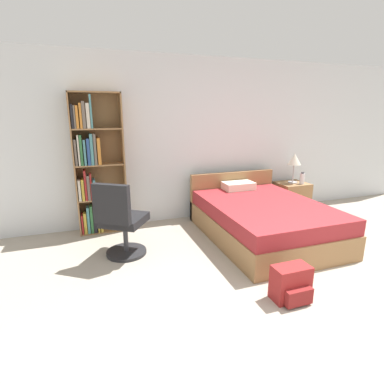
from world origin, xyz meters
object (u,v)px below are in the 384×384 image
object	(u,v)px
table_lamp	(294,161)
office_chair	(121,222)
nightstand	(291,197)
bookshelf	(94,166)
water_bottle	(302,178)
bed	(261,218)
backpack_red	(291,284)

from	to	relation	value
table_lamp	office_chair	bearing A→B (deg)	-165.08
office_chair	nightstand	world-z (taller)	office_chair
table_lamp	nightstand	bearing A→B (deg)	-119.17
bookshelf	table_lamp	distance (m)	3.37
nightstand	office_chair	bearing A→B (deg)	-165.13
office_chair	water_bottle	size ratio (longest dim) A/B	4.66
bookshelf	bed	world-z (taller)	bookshelf
bed	backpack_red	size ratio (longest dim) A/B	5.76
office_chair	table_lamp	bearing A→B (deg)	14.92
office_chair	table_lamp	size ratio (longest dim) A/B	1.86
table_lamp	water_bottle	world-z (taller)	table_lamp
nightstand	table_lamp	distance (m)	0.67
nightstand	water_bottle	xyz separation A→B (m)	(0.10, -0.12, 0.36)
nightstand	backpack_red	xyz separation A→B (m)	(-1.70, -2.26, -0.10)
water_bottle	bed	bearing A→B (deg)	-150.59
water_bottle	bookshelf	bearing A→B (deg)	175.64
table_lamp	backpack_red	bearing A→B (deg)	-126.92
nightstand	table_lamp	xyz separation A→B (m)	(0.00, 0.00, 0.67)
office_chair	table_lamp	distance (m)	3.26
bed	nightstand	distance (m)	1.40
water_bottle	backpack_red	distance (m)	2.83
bookshelf	water_bottle	bearing A→B (deg)	-4.36
bookshelf	nightstand	distance (m)	3.45
bed	office_chair	world-z (taller)	office_chair
bed	water_bottle	xyz separation A→B (m)	(1.24, 0.70, 0.35)
office_chair	nightstand	bearing A→B (deg)	14.87
bookshelf	office_chair	bearing A→B (deg)	-75.81
nightstand	backpack_red	distance (m)	2.82
office_chair	backpack_red	world-z (taller)	office_chair
bookshelf	office_chair	distance (m)	1.14
bookshelf	nightstand	size ratio (longest dim) A/B	3.82
bookshelf	table_lamp	xyz separation A→B (m)	(3.36, -0.14, -0.07)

